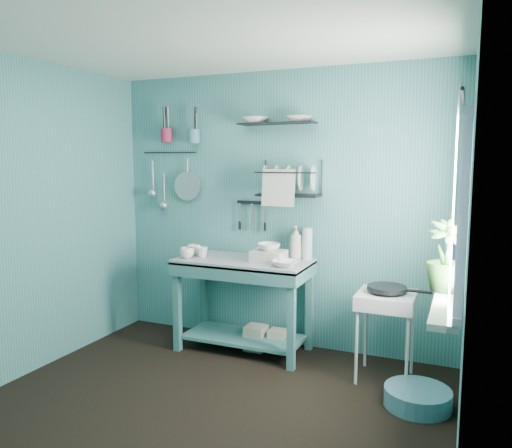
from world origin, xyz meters
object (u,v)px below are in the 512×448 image
at_px(mug_mid, 202,252).
at_px(wash_tub, 269,256).
at_px(storage_tin_small, 278,341).
at_px(mug_right, 194,250).
at_px(mug_left, 187,253).
at_px(storage_tin_large, 256,338).
at_px(potted_plant, 446,256).
at_px(frying_pan, 387,288).
at_px(work_counter, 243,305).
at_px(dish_rack, 289,178).
at_px(utensil_cup_teal, 194,136).
at_px(utensil_cup_magenta, 167,135).
at_px(floor_basin, 418,398).
at_px(hotplate_stand, 385,336).
at_px(colander, 187,186).
at_px(soap_bottle, 296,242).
at_px(water_bottle, 307,244).

bearing_deg(mug_mid, wash_tub, 3.63).
height_order(mug_mid, storage_tin_small, mug_mid).
bearing_deg(mug_right, mug_left, -82.87).
bearing_deg(storage_tin_large, potted_plant, -17.12).
relative_size(frying_pan, storage_tin_small, 1.50).
bearing_deg(potted_plant, storage_tin_large, 162.88).
height_order(work_counter, dish_rack, dish_rack).
xyz_separation_m(wash_tub, dish_rack, (0.11, 0.21, 0.66)).
distance_m(mug_mid, storage_tin_large, 0.91).
bearing_deg(utensil_cup_teal, utensil_cup_magenta, 180.00).
bearing_deg(floor_basin, mug_left, 170.90).
bearing_deg(mug_mid, utensil_cup_magenta, 151.37).
bearing_deg(mug_mid, utensil_cup_teal, 129.00).
relative_size(hotplate_stand, utensil_cup_teal, 5.30).
distance_m(dish_rack, colander, 1.08).
distance_m(mug_left, storage_tin_small, 1.13).
xyz_separation_m(wash_tub, storage_tin_large, (-0.15, 0.07, -0.77)).
bearing_deg(mug_left, mug_right, 97.13).
bearing_deg(frying_pan, mug_left, -178.52).
relative_size(soap_bottle, utensil_cup_magenta, 2.30).
height_order(hotplate_stand, utensil_cup_teal, utensil_cup_teal).
bearing_deg(work_counter, mug_mid, -164.13).
xyz_separation_m(utensil_cup_teal, colander, (-0.10, 0.03, -0.48)).
height_order(frying_pan, dish_rack, dish_rack).
relative_size(frying_pan, utensil_cup_teal, 2.31).
distance_m(mug_left, water_bottle, 1.07).
relative_size(mug_mid, dish_rack, 0.18).
height_order(wash_tub, hotplate_stand, wash_tub).
bearing_deg(hotplate_stand, mug_mid, -172.71).
relative_size(hotplate_stand, storage_tin_large, 3.13).
relative_size(mug_left, utensil_cup_teal, 0.95).
bearing_deg(frying_pan, soap_bottle, 159.59).
relative_size(mug_right, utensil_cup_teal, 0.95).
relative_size(water_bottle, colander, 1.00).
height_order(work_counter, mug_mid, mug_mid).
height_order(wash_tub, utensil_cup_teal, utensil_cup_teal).
bearing_deg(wash_tub, soap_bottle, 52.31).
bearing_deg(storage_tin_small, mug_left, -162.90).
xyz_separation_m(mug_left, wash_tub, (0.73, 0.14, 0.00)).
height_order(mug_mid, storage_tin_large, mug_mid).
relative_size(water_bottle, potted_plant, 0.59).
bearing_deg(soap_bottle, work_counter, -154.54).
height_order(wash_tub, soap_bottle, soap_bottle).
xyz_separation_m(utensil_cup_magenta, storage_tin_large, (1.03, -0.19, -1.83)).
distance_m(utensil_cup_teal, storage_tin_small, 2.05).
relative_size(hotplate_stand, utensil_cup_magenta, 5.30).
bearing_deg(potted_plant, floor_basin, -162.16).
bearing_deg(storage_tin_small, mug_mid, -168.37).
height_order(hotplate_stand, potted_plant, potted_plant).
xyz_separation_m(mug_right, colander, (-0.22, 0.27, 0.57)).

